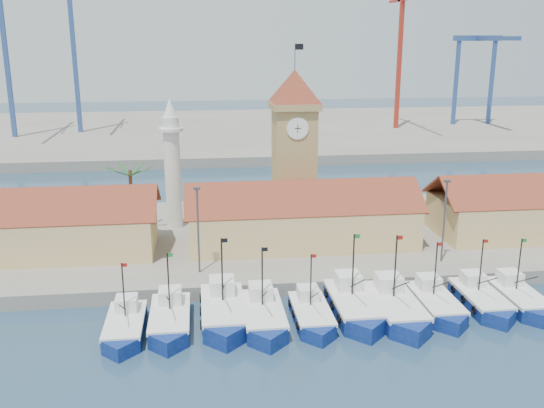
{
  "coord_description": "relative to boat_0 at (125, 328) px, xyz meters",
  "views": [
    {
      "loc": [
        -11.68,
        -46.82,
        25.01
      ],
      "look_at": [
        -3.72,
        18.0,
        6.87
      ],
      "focal_mm": 40.0,
      "sensor_mm": 36.0,
      "label": 1
    }
  ],
  "objects": [
    {
      "name": "boat_9",
      "position": [
        36.84,
        1.25,
        0.03
      ],
      "size": [
        3.37,
        9.22,
        6.98
      ],
      "color": "#0B1C56",
      "rests_on": "ground"
    },
    {
      "name": "minaret",
      "position": [
        3.52,
        26.14,
        9.03
      ],
      "size": [
        3.0,
        3.0,
        16.3
      ],
      "color": "silver",
      "rests_on": "quay"
    },
    {
      "name": "boat_3",
      "position": [
        12.1,
        0.38,
        0.08
      ],
      "size": [
        3.62,
        9.92,
        7.5
      ],
      "color": "#0B1C56",
      "rests_on": "ground"
    },
    {
      "name": "crane_blue_near",
      "position": [
        -22.23,
        105.2,
        25.74
      ],
      "size": [
        1.0,
        29.6,
        44.52
      ],
      "color": "#2C4988",
      "rests_on": "terminal"
    },
    {
      "name": "crane_blue_far",
      "position": [
        -36.28,
        98.52,
        27.79
      ],
      "size": [
        1.0,
        35.16,
        47.38
      ],
      "color": "#2C4988",
      "rests_on": "terminal"
    },
    {
      "name": "boat_1",
      "position": [
        3.82,
        0.69,
        0.05
      ],
      "size": [
        3.49,
        9.55,
        7.22
      ],
      "color": "#0B1C56",
      "rests_on": "ground"
    },
    {
      "name": "boat_7",
      "position": [
        28.45,
        1.02,
        0.03
      ],
      "size": [
        3.4,
        9.32,
        7.05
      ],
      "color": "#0B1C56",
      "rests_on": "ground"
    },
    {
      "name": "hall_center",
      "position": [
        18.52,
        18.14,
        3.29
      ],
      "size": [
        27.04,
        10.13,
        7.61
      ],
      "color": "tan",
      "rests_on": "quay"
    },
    {
      "name": "boat_8",
      "position": [
        33.09,
        1.4,
        0.03
      ],
      "size": [
        3.39,
        9.28,
        7.02
      ],
      "color": "#0B1C56",
      "rests_on": "ground"
    },
    {
      "name": "boat_5",
      "position": [
        20.65,
        1.31,
        0.14
      ],
      "size": [
        3.9,
        10.68,
        8.08
      ],
      "color": "#0B1C56",
      "rests_on": "ground"
    },
    {
      "name": "quay",
      "position": [
        18.52,
        22.14,
        0.05
      ],
      "size": [
        140.0,
        32.0,
        1.5
      ],
      "primitive_type": "cube",
      "color": "gray",
      "rests_on": "ground"
    },
    {
      "name": "ground",
      "position": [
        18.52,
        -1.86,
        -0.7
      ],
      "size": [
        400.0,
        400.0,
        0.0
      ],
      "primitive_type": "plane",
      "color": "#1B3449",
      "rests_on": "ground"
    },
    {
      "name": "boat_6",
      "position": [
        24.37,
        0.38,
        0.14
      ],
      "size": [
        3.92,
        10.73,
        8.12
      ],
      "color": "#0B1C56",
      "rests_on": "ground"
    },
    {
      "name": "crane_red_right",
      "position": [
        57.89,
        101.23,
        23.52
      ],
      "size": [
        1.0,
        35.46,
        39.64
      ],
      "color": "#A9261A",
      "rests_on": "terminal"
    },
    {
      "name": "hall_left",
      "position": [
        -13.48,
        18.14,
        3.29
      ],
      "size": [
        31.2,
        10.13,
        7.61
      ],
      "color": "tan",
      "rests_on": "quay"
    },
    {
      "name": "clock_tower",
      "position": [
        18.52,
        24.13,
        11.27
      ],
      "size": [
        5.8,
        5.8,
        22.7
      ],
      "color": "#A58655",
      "rests_on": "quay"
    },
    {
      "name": "lamp_posts",
      "position": [
        19.02,
        10.14,
        5.78
      ],
      "size": [
        80.7,
        0.25,
        9.03
      ],
      "color": "#3F3F44",
      "rests_on": "quay"
    },
    {
      "name": "gantry",
      "position": [
        80.52,
        104.79,
        19.35
      ],
      "size": [
        13.0,
        22.0,
        23.2
      ],
      "color": "#2C4988",
      "rests_on": "terminal"
    },
    {
      "name": "boat_4",
      "position": [
        16.48,
        0.32,
        -0.0
      ],
      "size": [
        3.22,
        8.83,
        6.68
      ],
      "color": "#0B1C56",
      "rests_on": "ground"
    },
    {
      "name": "boat_0",
      "position": [
        0.0,
        0.0,
        0.0
      ],
      "size": [
        3.25,
        8.89,
        6.73
      ],
      "color": "#0B1C56",
      "rests_on": "ground"
    },
    {
      "name": "boat_2",
      "position": [
        8.58,
        1.5,
        0.14
      ],
      "size": [
        3.92,
        10.74,
        8.13
      ],
      "color": "#0B1C56",
      "rests_on": "ground"
    },
    {
      "name": "terminal",
      "position": [
        18.52,
        108.14,
        0.3
      ],
      "size": [
        240.0,
        80.0,
        2.0
      ],
      "primitive_type": "cube",
      "color": "gray",
      "rests_on": "ground"
    },
    {
      "name": "palm_tree",
      "position": [
        -1.48,
        24.14,
        5.55
      ],
      "size": [
        5.6,
        5.03,
        8.39
      ],
      "color": "brown",
      "rests_on": "quay"
    }
  ]
}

